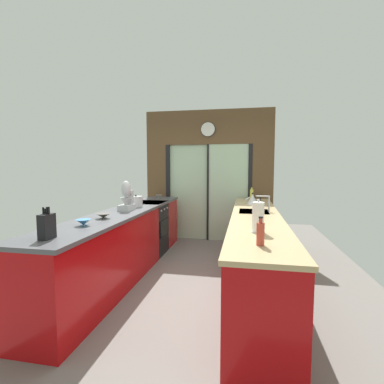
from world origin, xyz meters
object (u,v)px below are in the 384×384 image
mixing_bowl_mid (103,216)px  paper_towel_roll (258,217)px  kettle (253,199)px  soap_bottle_far (252,194)px  oven_range (148,228)px  stock_pot (136,202)px  mixing_bowl_near (83,222)px  mixing_bowl_far (159,197)px  soap_bottle_near (260,233)px  knife_block (47,226)px  stand_mixer (127,199)px

mixing_bowl_mid → paper_towel_roll: 1.82m
kettle → soap_bottle_far: soap_bottle_far is taller
oven_range → stock_pot: bearing=-88.2°
mixing_bowl_near → soap_bottle_far: size_ratio=0.65×
oven_range → stock_pot: (0.02, -0.60, 0.55)m
mixing_bowl_far → soap_bottle_near: soap_bottle_near is taller
soap_bottle_far → stock_pot: bearing=-141.2°
knife_block → soap_bottle_near: knife_block is taller
kettle → soap_bottle_far: 0.77m
mixing_bowl_near → stand_mixer: bearing=90.0°
stand_mixer → soap_bottle_far: size_ratio=1.76×
stand_mixer → stock_pot: (-0.00, 0.34, -0.08)m
mixing_bowl_near → soap_bottle_near: 1.83m
oven_range → stock_pot: 0.81m
stand_mixer → stock_pot: bearing=90.0°
stock_pot → stand_mixer: bearing=-90.0°
stand_mixer → soap_bottle_far: (1.78, 1.77, -0.06)m
mixing_bowl_mid → soap_bottle_near: bearing=-24.8°
mixing_bowl_near → stand_mixer: 1.09m
mixing_bowl_mid → kettle: kettle is taller
stock_pot → mixing_bowl_near: bearing=-90.0°
mixing_bowl_far → kettle: bearing=-15.2°
mixing_bowl_far → stand_mixer: (0.00, -1.49, 0.12)m
mixing_bowl_near → kettle: kettle is taller
mixing_bowl_mid → soap_bottle_far: (1.78, 2.44, 0.07)m
stand_mixer → soap_bottle_near: stand_mixer is taller
stock_pot → kettle: 1.90m
kettle → soap_bottle_near: soap_bottle_near is taller
oven_range → knife_block: 2.63m
soap_bottle_near → soap_bottle_far: bearing=90.0°
stand_mixer → kettle: bearing=29.5°
oven_range → kettle: kettle is taller
mixing_bowl_near → kettle: 2.75m
paper_towel_roll → mixing_bowl_mid: bearing=168.0°
mixing_bowl_near → mixing_bowl_far: mixing_bowl_far is taller
oven_range → soap_bottle_near: 3.07m
mixing_bowl_near → mixing_bowl_mid: size_ratio=0.90×
mixing_bowl_near → paper_towel_roll: paper_towel_roll is taller
oven_range → soap_bottle_near: size_ratio=4.01×
mixing_bowl_near → soap_bottle_far: soap_bottle_far is taller
mixing_bowl_far → knife_block: bearing=-90.0°
mixing_bowl_far → mixing_bowl_mid: bearing=-90.0°
soap_bottle_near → soap_bottle_far: (-0.00, 3.26, 0.00)m
mixing_bowl_far → paper_towel_roll: (1.78, -2.53, 0.10)m
mixing_bowl_far → paper_towel_roll: size_ratio=0.45×
mixing_bowl_near → stock_pot: 1.43m
stock_pot → kettle: kettle is taller
mixing_bowl_far → paper_towel_roll: paper_towel_roll is taller
stock_pot → oven_range: bearing=91.8°
stand_mixer → stock_pot: stand_mixer is taller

